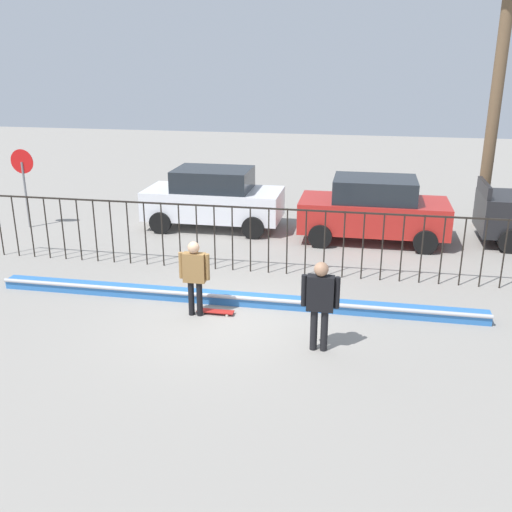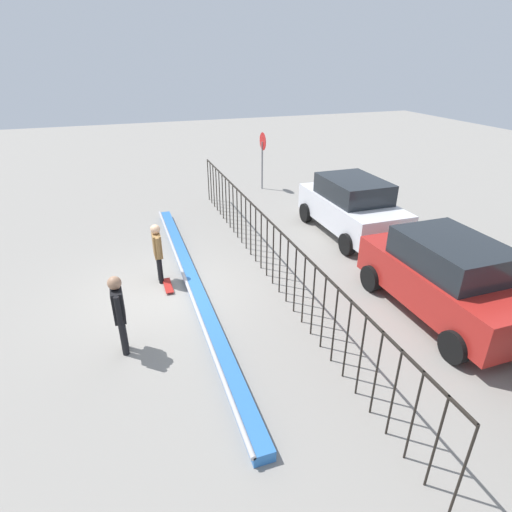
{
  "view_description": "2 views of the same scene",
  "coord_description": "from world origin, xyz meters",
  "px_view_note": "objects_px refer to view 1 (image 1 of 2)",
  "views": [
    {
      "loc": [
        2.76,
        -10.98,
        5.31
      ],
      "look_at": [
        0.36,
        1.68,
        0.83
      ],
      "focal_mm": 41.06,
      "sensor_mm": 36.0,
      "label": 1
    },
    {
      "loc": [
        9.35,
        -0.7,
        5.54
      ],
      "look_at": [
        0.43,
        2.37,
        0.88
      ],
      "focal_mm": 28.77,
      "sensor_mm": 36.0,
      "label": 2
    }
  ],
  "objects_px": {
    "skateboard": "(215,311)",
    "camera_operator": "(320,298)",
    "parked_car_white": "(213,198)",
    "parked_car_red": "(373,209)",
    "stop_sign": "(24,177)",
    "skateboarder": "(194,272)"
  },
  "relations": [
    {
      "from": "skateboarder",
      "to": "parked_car_red",
      "type": "relative_size",
      "value": 0.38
    },
    {
      "from": "camera_operator",
      "to": "parked_car_red",
      "type": "height_order",
      "value": "parked_car_red"
    },
    {
      "from": "parked_car_white",
      "to": "parked_car_red",
      "type": "relative_size",
      "value": 1.0
    },
    {
      "from": "parked_car_white",
      "to": "parked_car_red",
      "type": "distance_m",
      "value": 5.01
    },
    {
      "from": "camera_operator",
      "to": "parked_car_red",
      "type": "relative_size",
      "value": 0.41
    },
    {
      "from": "skateboard",
      "to": "parked_car_red",
      "type": "xyz_separation_m",
      "value": [
        3.28,
        5.92,
        0.91
      ]
    },
    {
      "from": "camera_operator",
      "to": "parked_car_red",
      "type": "xyz_separation_m",
      "value": [
        0.97,
        7.12,
        -0.08
      ]
    },
    {
      "from": "camera_operator",
      "to": "stop_sign",
      "type": "relative_size",
      "value": 0.7
    },
    {
      "from": "skateboarder",
      "to": "camera_operator",
      "type": "relative_size",
      "value": 0.94
    },
    {
      "from": "skateboarder",
      "to": "parked_car_red",
      "type": "bearing_deg",
      "value": 84.35
    },
    {
      "from": "camera_operator",
      "to": "parked_car_red",
      "type": "distance_m",
      "value": 7.18
    },
    {
      "from": "skateboarder",
      "to": "parked_car_red",
      "type": "height_order",
      "value": "parked_car_red"
    },
    {
      "from": "parked_car_red",
      "to": "stop_sign",
      "type": "xyz_separation_m",
      "value": [
        -10.84,
        -0.57,
        0.64
      ]
    },
    {
      "from": "skateboard",
      "to": "parked_car_red",
      "type": "bearing_deg",
      "value": 72.5
    },
    {
      "from": "camera_operator",
      "to": "parked_car_white",
      "type": "distance_m",
      "value": 8.61
    },
    {
      "from": "parked_car_red",
      "to": "stop_sign",
      "type": "bearing_deg",
      "value": -179.09
    },
    {
      "from": "parked_car_white",
      "to": "stop_sign",
      "type": "relative_size",
      "value": 1.72
    },
    {
      "from": "parked_car_red",
      "to": "stop_sign",
      "type": "relative_size",
      "value": 1.72
    },
    {
      "from": "camera_operator",
      "to": "skateboarder",
      "type": "bearing_deg",
      "value": 14.77
    },
    {
      "from": "skateboard",
      "to": "camera_operator",
      "type": "xyz_separation_m",
      "value": [
        2.32,
        -1.19,
        1.0
      ]
    },
    {
      "from": "skateboard",
      "to": "parked_car_white",
      "type": "relative_size",
      "value": 0.19
    },
    {
      "from": "skateboarder",
      "to": "stop_sign",
      "type": "height_order",
      "value": "stop_sign"
    }
  ]
}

